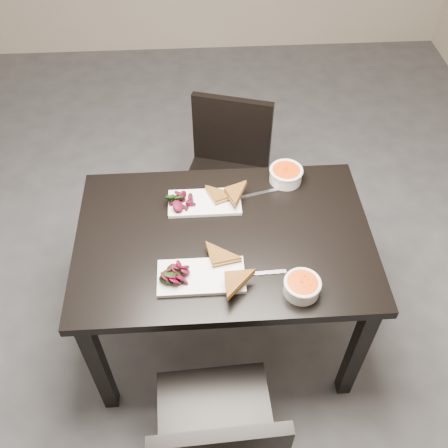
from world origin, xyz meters
The scene contains 14 objects.
ground centered at (0.00, 0.00, 0.00)m, with size 5.00×5.00×0.00m, color #47474C.
table centered at (0.42, -0.38, 0.65)m, with size 1.20×0.80×0.75m.
chair_near centered at (0.36, -1.08, 0.48)m, with size 0.44×0.44×0.85m.
chair_far centered at (0.48, 0.32, 0.48)m, with size 0.52×0.52×0.85m.
plate_near centered at (0.32, -0.58, 0.76)m, with size 0.33×0.16×0.02m, color white.
sandwich_near centered at (0.39, -0.56, 0.79)m, with size 0.16×0.12×0.05m, color brown, non-canonical shape.
salad_near centered at (0.22, -0.58, 0.79)m, with size 0.10×0.09×0.05m, color black, non-canonical shape.
soup_bowl_near centered at (0.69, -0.66, 0.78)m, with size 0.14×0.14×0.06m.
cutlery_near centered at (0.56, -0.57, 0.75)m, with size 0.18×0.02×0.00m, color silver.
plate_far centered at (0.35, -0.19, 0.76)m, with size 0.31×0.15×0.02m, color white.
sandwich_far centered at (0.42, -0.21, 0.79)m, with size 0.15×0.12×0.05m, color brown, non-canonical shape.
salad_far centered at (0.25, -0.19, 0.79)m, with size 0.10×0.09×0.04m, color black, non-canonical shape.
soup_bowl_far centered at (0.72, -0.07, 0.79)m, with size 0.15×0.15×0.07m.
cutlery_far centered at (0.58, -0.15, 0.75)m, with size 0.18×0.02×0.00m, color silver.
Camera 1 is at (0.34, -1.69, 2.29)m, focal length 40.19 mm.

